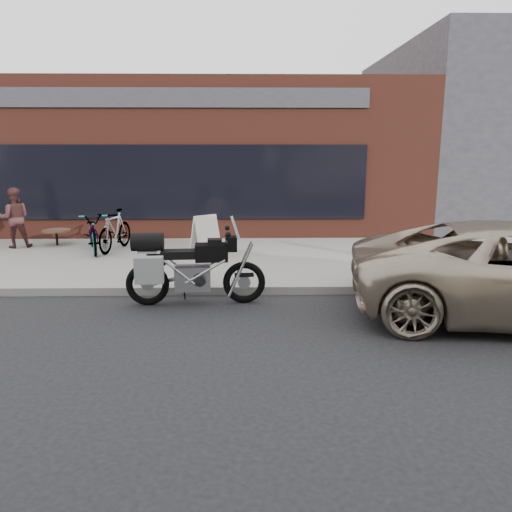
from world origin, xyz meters
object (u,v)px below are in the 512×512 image
Objects in this scene: bicycle_rear at (115,230)px; bicycle_front at (93,232)px; cafe_table at (56,231)px; motorcycle at (186,268)px; cafe_patron_left at (15,218)px; sandwich_sign at (205,236)px.

bicycle_front is at bearing -155.44° from bicycle_rear.
bicycle_front is 0.51m from bicycle_rear.
bicycle_rear reaches higher than cafe_table.
cafe_patron_left is (-4.79, 4.32, 0.26)m from motorcycle.
motorcycle is at bearing -129.26° from sandwich_sign.
bicycle_rear is at bearing 116.04° from motorcycle.
sandwich_sign is (2.74, -0.53, -0.00)m from bicycle_front.
motorcycle is 4.44m from bicycle_rear.
motorcycle is at bearing -49.71° from cafe_table.
bicycle_rear is 2.35× the size of cafe_table.
bicycle_front is at bearing 145.13° from cafe_patron_left.
cafe_patron_left reaches higher than bicycle_rear.
cafe_table is 1.02m from cafe_patron_left.
bicycle_front reaches higher than cafe_table.
motorcycle is 6.00m from cafe_table.
motorcycle reaches higher than bicycle_rear.
motorcycle is 3.35× the size of cafe_table.
motorcycle is 4.62m from bicycle_front.
bicycle_rear is (0.50, 0.11, 0.02)m from bicycle_front.
motorcycle reaches higher than bicycle_front.
bicycle_front is at bearing -34.25° from cafe_table.
cafe_patron_left reaches higher than cafe_table.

